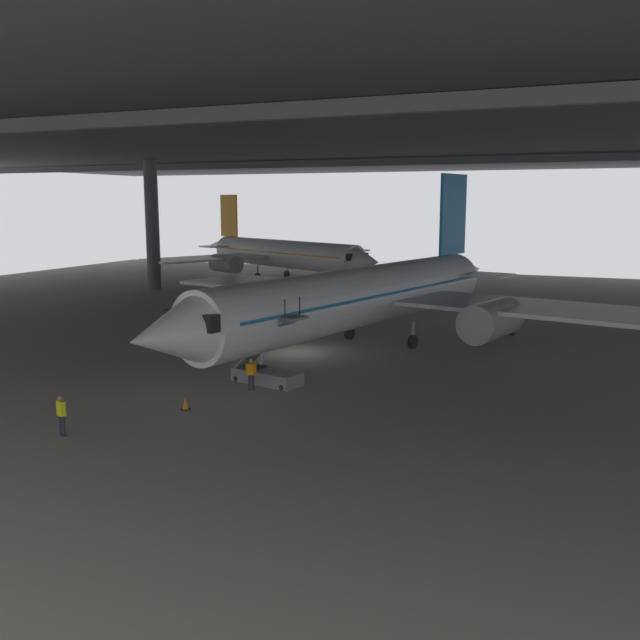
{
  "coord_description": "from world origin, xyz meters",
  "views": [
    {
      "loc": [
        18.59,
        -39.73,
        9.53
      ],
      "look_at": [
        2.64,
        -2.08,
        2.58
      ],
      "focal_mm": 39.37,
      "sensor_mm": 36.0,
      "label": 1
    }
  ],
  "objects_px": {
    "crew_worker_by_stairs": "(251,373)",
    "airplane_main": "(364,296)",
    "boarding_stairs": "(268,370)",
    "crew_worker_near_nose": "(61,413)",
    "airplane_distant": "(281,254)",
    "traffic_cone_orange": "(185,403)",
    "baggage_tug": "(499,328)"
  },
  "relations": [
    {
      "from": "crew_worker_by_stairs",
      "to": "airplane_main",
      "type": "bearing_deg",
      "value": 80.99
    },
    {
      "from": "boarding_stairs",
      "to": "crew_worker_near_nose",
      "type": "distance_m",
      "value": 11.54
    },
    {
      "from": "crew_worker_near_nose",
      "to": "airplane_distant",
      "type": "distance_m",
      "value": 57.59
    },
    {
      "from": "airplane_distant",
      "to": "crew_worker_near_nose",
      "type": "bearing_deg",
      "value": -72.9
    },
    {
      "from": "airplane_main",
      "to": "traffic_cone_orange",
      "type": "height_order",
      "value": "airplane_main"
    },
    {
      "from": "crew_worker_near_nose",
      "to": "airplane_distant",
      "type": "xyz_separation_m",
      "value": [
        -16.92,
        55.0,
        2.25
      ]
    },
    {
      "from": "airplane_main",
      "to": "crew_worker_by_stairs",
      "type": "bearing_deg",
      "value": -99.01
    },
    {
      "from": "crew_worker_near_nose",
      "to": "baggage_tug",
      "type": "bearing_deg",
      "value": 65.89
    },
    {
      "from": "crew_worker_near_nose",
      "to": "airplane_main",
      "type": "bearing_deg",
      "value": 75.0
    },
    {
      "from": "airplane_main",
      "to": "boarding_stairs",
      "type": "relative_size",
      "value": 7.85
    },
    {
      "from": "crew_worker_near_nose",
      "to": "airplane_distant",
      "type": "bearing_deg",
      "value": 107.1
    },
    {
      "from": "traffic_cone_orange",
      "to": "baggage_tug",
      "type": "distance_m",
      "value": 26.23
    },
    {
      "from": "crew_worker_by_stairs",
      "to": "airplane_distant",
      "type": "bearing_deg",
      "value": 114.32
    },
    {
      "from": "airplane_distant",
      "to": "crew_worker_by_stairs",
      "type": "bearing_deg",
      "value": -65.68
    },
    {
      "from": "boarding_stairs",
      "to": "airplane_distant",
      "type": "relative_size",
      "value": 0.15
    },
    {
      "from": "crew_worker_by_stairs",
      "to": "traffic_cone_orange",
      "type": "bearing_deg",
      "value": -106.33
    },
    {
      "from": "crew_worker_near_nose",
      "to": "traffic_cone_orange",
      "type": "height_order",
      "value": "crew_worker_near_nose"
    },
    {
      "from": "boarding_stairs",
      "to": "crew_worker_by_stairs",
      "type": "bearing_deg",
      "value": -93.95
    },
    {
      "from": "airplane_distant",
      "to": "traffic_cone_orange",
      "type": "relative_size",
      "value": 50.89
    },
    {
      "from": "traffic_cone_orange",
      "to": "airplane_distant",
      "type": "bearing_deg",
      "value": 111.31
    },
    {
      "from": "airplane_main",
      "to": "traffic_cone_orange",
      "type": "xyz_separation_m",
      "value": [
        -3.08,
        -15.91,
        -3.18
      ]
    },
    {
      "from": "crew_worker_near_nose",
      "to": "airplane_distant",
      "type": "height_order",
      "value": "airplane_distant"
    },
    {
      "from": "traffic_cone_orange",
      "to": "baggage_tug",
      "type": "height_order",
      "value": "baggage_tug"
    },
    {
      "from": "boarding_stairs",
      "to": "crew_worker_near_nose",
      "type": "relative_size",
      "value": 2.7
    },
    {
      "from": "airplane_main",
      "to": "airplane_distant",
      "type": "relative_size",
      "value": 1.2
    },
    {
      "from": "baggage_tug",
      "to": "crew_worker_near_nose",
      "type": "bearing_deg",
      "value": -114.11
    },
    {
      "from": "crew_worker_by_stairs",
      "to": "baggage_tug",
      "type": "xyz_separation_m",
      "value": [
        9.28,
        19.9,
        -0.4
      ]
    },
    {
      "from": "boarding_stairs",
      "to": "airplane_distant",
      "type": "bearing_deg",
      "value": 115.23
    },
    {
      "from": "traffic_cone_orange",
      "to": "boarding_stairs",
      "type": "bearing_deg",
      "value": 77.06
    },
    {
      "from": "crew_worker_by_stairs",
      "to": "airplane_distant",
      "type": "relative_size",
      "value": 0.05
    },
    {
      "from": "traffic_cone_orange",
      "to": "baggage_tug",
      "type": "relative_size",
      "value": 0.24
    },
    {
      "from": "crew_worker_by_stairs",
      "to": "baggage_tug",
      "type": "distance_m",
      "value": 21.96
    }
  ]
}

